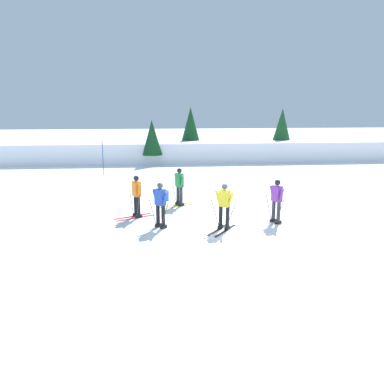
{
  "coord_description": "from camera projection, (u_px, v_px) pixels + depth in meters",
  "views": [
    {
      "loc": [
        -2.18,
        -12.93,
        4.44
      ],
      "look_at": [
        -0.82,
        2.31,
        0.9
      ],
      "focal_mm": 35.25,
      "sensor_mm": 36.0,
      "label": 1
    }
  ],
  "objects": [
    {
      "name": "trail_marker_pole",
      "position": [
        103.0,
        158.0,
        24.05
      ],
      "size": [
        0.05,
        0.05,
        2.28
      ],
      "primitive_type": "cylinder",
      "color": "#1E56AD",
      "rests_on": "ground"
    },
    {
      "name": "skier_purple",
      "position": [
        276.0,
        200.0,
        14.31
      ],
      "size": [
        1.61,
        1.0,
        1.71
      ],
      "color": "silver",
      "rests_on": "ground"
    },
    {
      "name": "far_snow_ridge",
      "position": [
        183.0,
        147.0,
        33.31
      ],
      "size": [
        80.0,
        9.6,
        1.57
      ],
      "primitive_type": "cube",
      "color": "white",
      "rests_on": "ground"
    },
    {
      "name": "conifer_far_centre",
      "position": [
        152.0,
        138.0,
        28.26
      ],
      "size": [
        1.53,
        1.53,
        3.36
      ],
      "color": "#513823",
      "rests_on": "ground"
    },
    {
      "name": "skier_orange",
      "position": [
        137.0,
        195.0,
        15.12
      ],
      "size": [
        1.59,
        1.07,
        1.71
      ],
      "color": "red",
      "rests_on": "ground"
    },
    {
      "name": "conifer_far_right",
      "position": [
        282.0,
        130.0,
        31.6
      ],
      "size": [
        1.95,
        1.95,
        4.17
      ],
      "color": "#513823",
      "rests_on": "ground"
    },
    {
      "name": "skier_blue",
      "position": [
        161.0,
        203.0,
        13.77
      ],
      "size": [
        1.42,
        1.37,
        1.71
      ],
      "color": "silver",
      "rests_on": "ground"
    },
    {
      "name": "conifer_far_left",
      "position": [
        191.0,
        129.0,
        31.21
      ],
      "size": [
        1.93,
        1.93,
        4.28
      ],
      "color": "#513823",
      "rests_on": "ground"
    },
    {
      "name": "skier_yellow",
      "position": [
        224.0,
        205.0,
        13.6
      ],
      "size": [
        1.25,
        1.51,
        1.71
      ],
      "color": "black",
      "rests_on": "ground"
    },
    {
      "name": "ground_plane",
      "position": [
        220.0,
        230.0,
        13.74
      ],
      "size": [
        120.0,
        120.0,
        0.0
      ],
      "primitive_type": "plane",
      "color": "white"
    },
    {
      "name": "skier_green",
      "position": [
        179.0,
        186.0,
        16.87
      ],
      "size": [
        1.59,
        1.07,
        1.71
      ],
      "color": "gold",
      "rests_on": "ground"
    }
  ]
}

